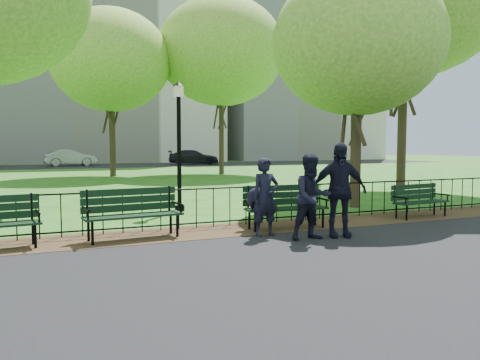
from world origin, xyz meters
name	(u,v)px	position (x,y,z in m)	size (l,w,h in m)	color
ground	(314,239)	(0.00, 0.00, 0.00)	(120.00, 120.00, 0.00)	#285516
asphalt_path	(453,286)	(0.00, -3.40, 0.01)	(60.00, 9.20, 0.01)	black
dirt_strip	(279,226)	(0.00, 1.50, 0.01)	(60.00, 1.60, 0.01)	#321F14
far_street	(103,166)	(0.00, 35.00, 0.01)	(70.00, 9.00, 0.01)	black
iron_fence	(269,202)	(0.00, 2.00, 0.50)	(24.06, 0.06, 1.00)	black
apartment_mid	(105,29)	(2.00, 48.00, 15.00)	(24.00, 15.00, 30.00)	silver
apartment_east	(290,69)	(26.00, 48.00, 12.00)	(20.00, 15.00, 24.00)	beige
park_bench_main	(272,200)	(-0.35, 1.15, 0.65)	(1.91, 0.71, 1.04)	black
park_bench_left_a	(132,208)	(-3.31, 1.39, 0.62)	(1.94, 0.76, 1.08)	black
park_bench_right_a	(418,197)	(3.87, 1.28, 0.53)	(1.67, 0.67, 0.92)	black
lamppost	(179,141)	(-1.41, 4.78, 1.95)	(0.32, 0.32, 3.58)	black
tree_near_e	(358,43)	(3.63, 3.58, 4.81)	(4.98, 4.98, 6.94)	#2D2116
tree_far_c	(111,61)	(-1.10, 20.42, 6.73)	(6.95, 6.95, 9.69)	#2D2116
tree_far_e	(221,52)	(5.49, 19.75, 7.61)	(7.86, 7.86, 10.96)	#2D2116
person_left	(265,197)	(-0.78, 0.61, 0.80)	(0.58, 0.38, 1.58)	black
person_mid	(312,197)	(-0.13, -0.11, 0.84)	(0.81, 0.42, 1.66)	black
person_right	(339,190)	(0.52, -0.05, 0.95)	(1.10, 0.45, 1.88)	black
sedan_silver	(70,158)	(-2.67, 35.46, 0.72)	(1.51, 4.33, 1.43)	#93969A
sedan_dark	(194,157)	(8.15, 34.26, 0.69)	(1.91, 4.70, 1.36)	black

